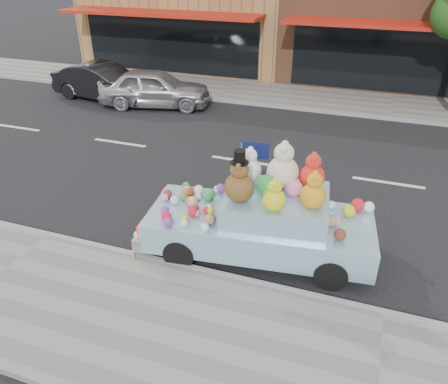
% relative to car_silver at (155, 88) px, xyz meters
% --- Properties ---
extents(ground, '(120.00, 120.00, 0.00)m').
position_rel_car_silver_xyz_m(ground, '(8.62, -3.66, -0.71)').
color(ground, black).
rests_on(ground, ground).
extents(far_sidewalk, '(60.00, 3.00, 0.12)m').
position_rel_car_silver_xyz_m(far_sidewalk, '(8.62, 2.84, -0.65)').
color(far_sidewalk, gray).
rests_on(far_sidewalk, ground).
extents(near_kerb, '(60.00, 0.12, 0.13)m').
position_rel_car_silver_xyz_m(near_kerb, '(8.62, -8.66, -0.64)').
color(near_kerb, gray).
rests_on(near_kerb, ground).
extents(far_kerb, '(60.00, 0.12, 0.13)m').
position_rel_car_silver_xyz_m(far_kerb, '(8.62, 1.34, -0.64)').
color(far_kerb, gray).
rests_on(far_kerb, ground).
extents(car_silver, '(4.43, 2.61, 1.42)m').
position_rel_car_silver_xyz_m(car_silver, '(0.00, 0.00, 0.00)').
color(car_silver, '#B3B3B8').
rests_on(car_silver, ground).
extents(car_dark, '(4.39, 2.01, 1.39)m').
position_rel_car_silver_xyz_m(car_dark, '(-2.30, 0.09, -0.01)').
color(car_dark, black).
rests_on(car_dark, ground).
extents(art_car, '(4.66, 2.27, 2.33)m').
position_rel_car_silver_xyz_m(art_car, '(6.26, -7.62, 0.11)').
color(art_car, black).
rests_on(art_car, ground).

